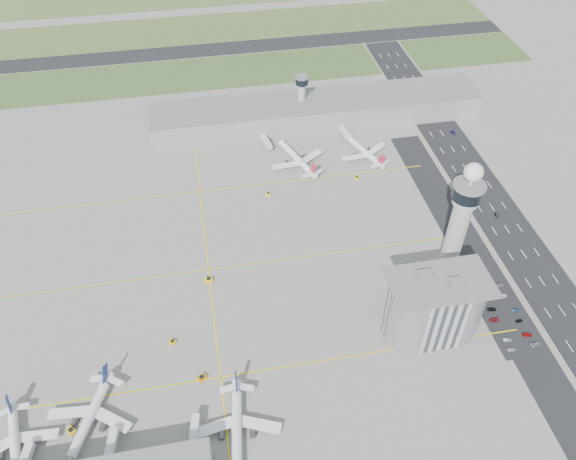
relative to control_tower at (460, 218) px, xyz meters
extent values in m
plane|color=gray|center=(-72.00, -8.00, -35.04)|extent=(1000.00, 1000.00, 0.00)
cube|color=#3B5226|center=(-92.00, 217.00, -35.00)|extent=(480.00, 50.00, 0.08)
cube|color=#506530|center=(-92.00, 292.00, -35.00)|extent=(480.00, 60.00, 0.08)
cube|color=black|center=(-92.00, 254.00, -34.98)|extent=(480.00, 22.00, 0.10)
cube|color=black|center=(43.00, -8.00, -34.99)|extent=(28.00, 500.00, 0.10)
cube|color=#9E9E99|center=(29.00, -8.00, -34.44)|extent=(0.60, 500.00, 1.20)
cube|color=#9E9E99|center=(57.00, -8.00, -34.44)|extent=(0.60, 500.00, 1.20)
cube|color=black|center=(18.00, -18.00, -35.00)|extent=(18.00, 260.00, 0.08)
cube|color=black|center=(16.00, -30.00, -34.99)|extent=(20.00, 44.00, 0.10)
cube|color=yellow|center=(-112.00, -38.00, -35.04)|extent=(260.00, 0.60, 0.01)
cube|color=yellow|center=(-112.00, 22.00, -35.04)|extent=(260.00, 0.60, 0.01)
cube|color=yellow|center=(-112.00, 82.00, -35.04)|extent=(260.00, 0.60, 0.01)
cube|color=yellow|center=(-112.00, 22.00, -35.04)|extent=(0.60, 260.00, 0.01)
cylinder|color=#ADAAA5|center=(0.00, 0.00, -11.04)|extent=(8.40, 8.40, 48.00)
cylinder|color=#ADAAA5|center=(0.00, 0.00, 10.96)|extent=(11.00, 11.00, 4.00)
cylinder|color=black|center=(0.00, 0.00, 14.96)|extent=(13.00, 13.00, 6.00)
cylinder|color=slate|center=(0.00, 0.00, 18.46)|extent=(14.00, 14.00, 1.00)
cylinder|color=#ADAAA5|center=(0.00, 0.00, 20.96)|extent=(1.60, 1.60, 5.00)
sphere|color=white|center=(0.00, 0.00, 25.46)|extent=(8.00, 8.00, 8.00)
cylinder|color=#ADAAA5|center=(-42.00, 142.00, -21.04)|extent=(5.00, 5.00, 28.00)
cylinder|color=black|center=(-42.00, 142.00, -6.04)|extent=(8.00, 8.00, 4.00)
cylinder|color=slate|center=(-42.00, 142.00, -3.54)|extent=(8.60, 8.60, 0.80)
cube|color=#B2B2B7|center=(-20.00, -30.00, -20.04)|extent=(18.00, 24.00, 30.00)
cylinder|color=#B2B2B7|center=(-29.00, -30.00, -20.04)|extent=(24.00, 24.00, 30.00)
cylinder|color=#B2B2B7|center=(-11.00, -30.00, -20.04)|extent=(24.00, 24.00, 30.00)
cube|color=slate|center=(-20.00, -30.00, -4.64)|extent=(42.00, 24.00, 0.80)
cube|color=slate|center=(-26.00, -27.00, -3.04)|extent=(6.00, 5.00, 3.00)
cube|color=slate|center=(-15.00, -32.00, -3.34)|extent=(5.00, 4.00, 2.40)
cube|color=gray|center=(-32.00, 140.00, -27.54)|extent=(210.00, 32.00, 15.00)
cube|color=slate|center=(-32.00, 140.00, -19.64)|extent=(210.00, 32.00, 0.80)
imported|color=#B5B6BE|center=(10.44, -47.52, -34.41)|extent=(3.76, 1.69, 1.25)
imported|color=#999AA0|center=(11.17, -42.49, -34.44)|extent=(3.70, 1.39, 1.21)
imported|color=maroon|center=(10.46, -31.58, -34.44)|extent=(4.42, 2.26, 1.20)
imported|color=black|center=(11.88, -25.86, -34.46)|extent=(4.18, 2.13, 1.16)
imported|color=navy|center=(11.73, -18.64, -34.44)|extent=(3.61, 1.68, 1.20)
imported|color=white|center=(10.64, -14.90, -34.40)|extent=(4.05, 1.81, 1.29)
imported|color=gray|center=(21.80, -47.02, -34.38)|extent=(4.91, 2.59, 1.32)
imported|color=#9E0C0C|center=(20.79, -41.61, -34.44)|extent=(4.35, 2.30, 1.20)
imported|color=black|center=(20.95, -34.13, -34.48)|extent=(3.40, 1.65, 1.12)
imported|color=navy|center=(21.89, -28.40, -34.47)|extent=(3.48, 1.30, 1.14)
imported|color=silver|center=(20.29, -19.58, -34.42)|extent=(4.63, 2.52, 1.23)
imported|color=gray|center=(21.39, -13.41, -34.40)|extent=(4.63, 2.39, 1.28)
imported|color=black|center=(42.29, 32.48, -34.41)|extent=(1.64, 3.94, 1.27)
imported|color=navy|center=(49.77, 110.75, -34.38)|extent=(2.79, 4.98, 1.32)
imported|color=gray|center=(34.87, 171.87, -34.47)|extent=(1.43, 3.39, 1.15)
camera|label=1|loc=(-107.48, -164.40, 166.40)|focal=35.00mm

